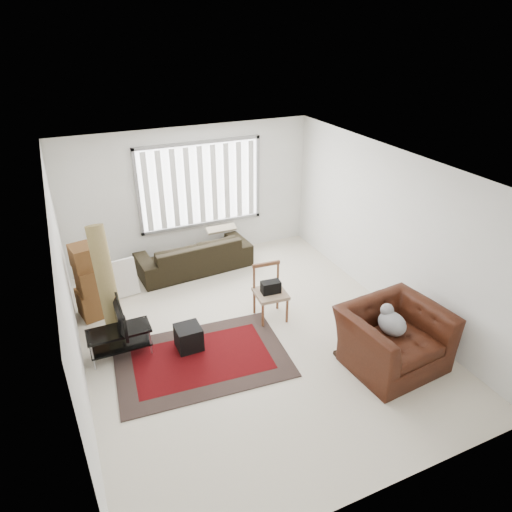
{
  "coord_description": "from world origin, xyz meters",
  "views": [
    {
      "loc": [
        -2.31,
        -5.33,
        4.45
      ],
      "look_at": [
        0.35,
        0.62,
        1.05
      ],
      "focal_mm": 32.0,
      "sensor_mm": 36.0,
      "label": 1
    }
  ],
  "objects_px": {
    "tv_stand": "(120,337)",
    "side_chair": "(270,291)",
    "moving_boxes": "(92,283)",
    "armchair": "(394,334)",
    "sofa": "(194,250)"
  },
  "relations": [
    {
      "from": "tv_stand",
      "to": "side_chair",
      "type": "distance_m",
      "value": 2.44
    },
    {
      "from": "moving_boxes",
      "to": "armchair",
      "type": "distance_m",
      "value": 4.8
    },
    {
      "from": "tv_stand",
      "to": "side_chair",
      "type": "height_order",
      "value": "side_chair"
    },
    {
      "from": "side_chair",
      "to": "armchair",
      "type": "height_order",
      "value": "armchair"
    },
    {
      "from": "moving_boxes",
      "to": "sofa",
      "type": "xyz_separation_m",
      "value": [
        1.98,
        0.82,
        -0.17
      ]
    },
    {
      "from": "side_chair",
      "to": "tv_stand",
      "type": "bearing_deg",
      "value": -175.49
    },
    {
      "from": "moving_boxes",
      "to": "tv_stand",
      "type": "bearing_deg",
      "value": -81.06
    },
    {
      "from": "moving_boxes",
      "to": "armchair",
      "type": "xyz_separation_m",
      "value": [
        3.72,
        -3.03,
        -0.09
      ]
    },
    {
      "from": "sofa",
      "to": "side_chair",
      "type": "bearing_deg",
      "value": 103.37
    },
    {
      "from": "sofa",
      "to": "side_chair",
      "type": "relative_size",
      "value": 2.38
    },
    {
      "from": "tv_stand",
      "to": "moving_boxes",
      "type": "xyz_separation_m",
      "value": [
        -0.2,
        1.26,
        0.27
      ]
    },
    {
      "from": "armchair",
      "to": "sofa",
      "type": "bearing_deg",
      "value": 109.41
    },
    {
      "from": "sofa",
      "to": "armchair",
      "type": "distance_m",
      "value": 4.23
    },
    {
      "from": "sofa",
      "to": "moving_boxes",
      "type": "bearing_deg",
      "value": 18.47
    },
    {
      "from": "moving_boxes",
      "to": "armchair",
      "type": "bearing_deg",
      "value": -39.14
    }
  ]
}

